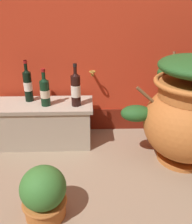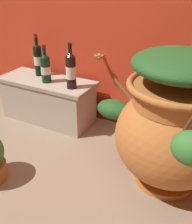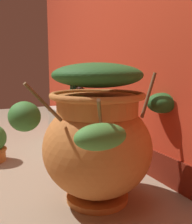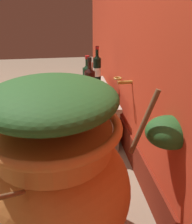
# 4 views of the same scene
# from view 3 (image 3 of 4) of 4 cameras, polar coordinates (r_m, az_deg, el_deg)

# --- Properties ---
(back_wall) EXTENTS (4.40, 0.33, 2.60)m
(back_wall) POSITION_cam_3_polar(r_m,az_deg,el_deg) (2.31, 8.41, 21.99)
(back_wall) COLOR red
(back_wall) RESTS_ON ground_plane
(terracotta_urn) EXTENTS (0.98, 1.12, 0.82)m
(terracotta_urn) POSITION_cam_3_polar(r_m,az_deg,el_deg) (1.51, 0.39, -5.04)
(terracotta_urn) COLOR #C17033
(terracotta_urn) RESTS_ON ground_plane
(stone_ledge) EXTENTS (0.83, 0.34, 0.37)m
(stone_ledge) POSITION_cam_3_polar(r_m,az_deg,el_deg) (2.66, -4.95, -3.27)
(stone_ledge) COLOR #B2A893
(stone_ledge) RESTS_ON ground_plane
(wine_bottle_left) EXTENTS (0.08, 0.08, 0.35)m
(wine_bottle_left) POSITION_cam_3_polar(r_m,az_deg,el_deg) (2.33, -3.52, 2.85)
(wine_bottle_left) COLOR black
(wine_bottle_left) RESTS_ON stone_ledge
(wine_bottle_middle) EXTENTS (0.07, 0.07, 0.35)m
(wine_bottle_middle) POSITION_cam_3_polar(r_m,az_deg,el_deg) (2.74, -4.67, 3.87)
(wine_bottle_middle) COLOR black
(wine_bottle_middle) RESTS_ON stone_ledge
(wine_bottle_right) EXTENTS (0.08, 0.08, 0.31)m
(wine_bottle_right) POSITION_cam_3_polar(r_m,az_deg,el_deg) (2.57, -5.47, 2.99)
(wine_bottle_right) COLOR black
(wine_bottle_right) RESTS_ON stone_ledge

